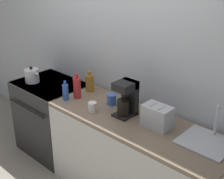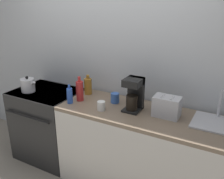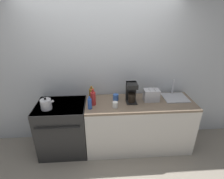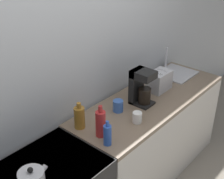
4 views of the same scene
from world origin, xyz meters
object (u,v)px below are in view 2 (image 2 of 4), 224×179
(kettle, at_px, (28,85))
(cup_white, at_px, (101,106))
(bottle_amber, at_px, (88,86))
(stove, at_px, (49,123))
(bottle_blue, at_px, (70,95))
(bottle_red, at_px, (80,91))
(cup_blue, at_px, (115,98))
(toaster, at_px, (167,107))
(coffee_maker, at_px, (134,93))

(kettle, height_order, cup_white, kettle)
(bottle_amber, bearing_deg, stove, -160.66)
(stove, xyz_separation_m, bottle_blue, (0.48, -0.14, 0.53))
(bottle_red, relative_size, cup_blue, 2.54)
(cup_white, bearing_deg, bottle_red, 162.67)
(toaster, distance_m, cup_blue, 0.59)
(bottle_amber, bearing_deg, cup_white, -40.23)
(bottle_blue, distance_m, bottle_red, 0.13)
(bottle_blue, bearing_deg, bottle_red, 66.58)
(bottle_red, relative_size, bottle_amber, 1.18)
(coffee_maker, relative_size, bottle_blue, 1.61)
(stove, height_order, bottle_amber, bottle_amber)
(kettle, bearing_deg, cup_blue, 10.92)
(coffee_maker, height_order, bottle_blue, coffee_maker)
(stove, distance_m, bottle_red, 0.77)
(bottle_blue, height_order, cup_white, bottle_blue)
(toaster, height_order, bottle_blue, bottle_blue)
(cup_white, xyz_separation_m, cup_blue, (0.03, 0.24, 0.01))
(stove, relative_size, cup_white, 9.62)
(coffee_maker, relative_size, bottle_amber, 1.45)
(stove, bearing_deg, cup_blue, 6.31)
(kettle, relative_size, coffee_maker, 0.61)
(bottle_red, xyz_separation_m, cup_blue, (0.37, 0.13, -0.06))
(bottle_red, bearing_deg, coffee_maker, 6.32)
(toaster, relative_size, bottle_amber, 1.08)
(coffee_maker, distance_m, bottle_red, 0.62)
(cup_white, bearing_deg, toaster, 16.70)
(cup_blue, bearing_deg, coffee_maker, -13.98)
(bottle_amber, relative_size, cup_white, 2.46)
(toaster, xyz_separation_m, cup_blue, (-0.58, 0.05, -0.05))
(kettle, relative_size, bottle_red, 0.76)
(cup_white, bearing_deg, stove, 171.15)
(coffee_maker, height_order, cup_white, coffee_maker)
(bottle_blue, xyz_separation_m, cup_blue, (0.42, 0.24, -0.03))
(toaster, distance_m, bottle_red, 0.96)
(bottle_amber, xyz_separation_m, cup_blue, (0.40, -0.08, -0.04))
(bottle_blue, bearing_deg, coffee_maker, 15.34)
(coffee_maker, distance_m, cup_white, 0.35)
(stove, distance_m, bottle_blue, 0.73)
(bottle_blue, relative_size, bottle_red, 0.77)
(kettle, xyz_separation_m, cup_blue, (1.08, 0.21, -0.03))
(bottle_blue, relative_size, cup_blue, 1.94)
(bottle_amber, xyz_separation_m, cup_white, (0.37, -0.31, -0.05))
(coffee_maker, bearing_deg, bottle_blue, -164.66)
(bottle_blue, height_order, bottle_red, bottle_red)
(bottle_blue, bearing_deg, kettle, 176.84)
(kettle, relative_size, bottle_blue, 0.99)
(stove, xyz_separation_m, cup_white, (0.87, -0.14, 0.49))
(bottle_red, height_order, cup_blue, bottle_red)
(stove, relative_size, toaster, 3.62)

